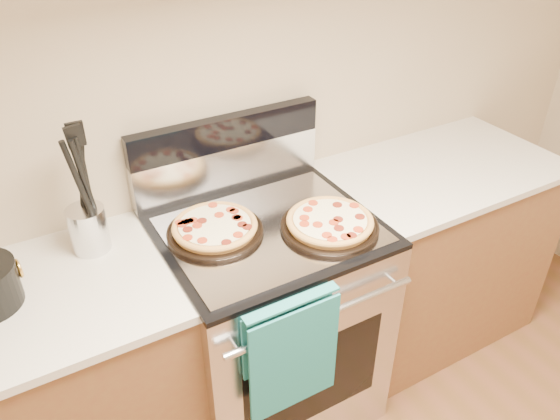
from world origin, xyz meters
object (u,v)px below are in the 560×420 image
range_body (268,322)px  pepperoni_pizza_front (330,223)px  utensil_crock (89,229)px  pepperoni_pizza_back (215,228)px

range_body → pepperoni_pizza_front: bearing=-35.8°
range_body → utensil_crock: size_ratio=5.74×
utensil_crock → pepperoni_pizza_front: bearing=-23.3°
range_body → utensil_crock: 0.80m
pepperoni_pizza_back → utensil_crock: utensil_crock is taller
pepperoni_pizza_front → utensil_crock: size_ratio=2.17×
range_body → utensil_crock: (-0.57, 0.19, 0.54)m
pepperoni_pizza_back → range_body: bearing=-13.3°
pepperoni_pizza_back → pepperoni_pizza_front: (0.36, -0.17, 0.00)m
range_body → pepperoni_pizza_front: 0.55m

